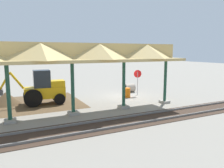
{
  "coord_description": "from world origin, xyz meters",
  "views": [
    {
      "loc": [
        10.34,
        18.18,
        4.34
      ],
      "look_at": [
        2.41,
        1.85,
        1.6
      ],
      "focal_mm": 35.0,
      "sensor_mm": 36.0,
      "label": 1
    }
  ],
  "objects_px": {
    "traffic_barrel": "(127,93)",
    "stop_sign": "(138,77)",
    "concrete_pipe": "(130,88)",
    "backhoe": "(43,89)"
  },
  "relations": [
    {
      "from": "stop_sign",
      "to": "traffic_barrel",
      "type": "bearing_deg",
      "value": 19.1
    },
    {
      "from": "stop_sign",
      "to": "traffic_barrel",
      "type": "xyz_separation_m",
      "value": [
        1.42,
        0.49,
        -1.37
      ]
    },
    {
      "from": "backhoe",
      "to": "concrete_pipe",
      "type": "bearing_deg",
      "value": -170.58
    },
    {
      "from": "backhoe",
      "to": "traffic_barrel",
      "type": "bearing_deg",
      "value": 174.57
    },
    {
      "from": "traffic_barrel",
      "to": "stop_sign",
      "type": "bearing_deg",
      "value": -160.9
    },
    {
      "from": "stop_sign",
      "to": "concrete_pipe",
      "type": "height_order",
      "value": "stop_sign"
    },
    {
      "from": "backhoe",
      "to": "traffic_barrel",
      "type": "xyz_separation_m",
      "value": [
        -7.59,
        0.72,
        -0.81
      ]
    },
    {
      "from": "stop_sign",
      "to": "traffic_barrel",
      "type": "height_order",
      "value": "stop_sign"
    },
    {
      "from": "concrete_pipe",
      "to": "traffic_barrel",
      "type": "relative_size",
      "value": 1.21
    },
    {
      "from": "backhoe",
      "to": "stop_sign",
      "type": "bearing_deg",
      "value": 178.54
    }
  ]
}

